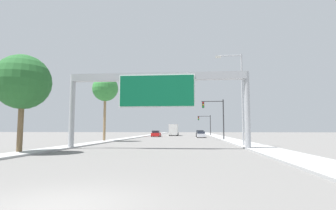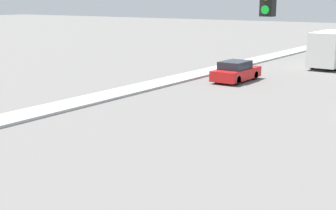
# 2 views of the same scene
# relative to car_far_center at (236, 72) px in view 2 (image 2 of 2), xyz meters

# --- Properties ---
(median_strip_left) EXTENTS (2.00, 120.00, 0.15)m
(median_strip_left) POSITION_rel_car_far_center_xyz_m (-3.75, 3.46, -0.63)
(median_strip_left) COLOR #A6A6A6
(median_strip_left) RESTS_ON ground
(car_far_center) EXTENTS (1.90, 4.47, 1.49)m
(car_far_center) POSITION_rel_car_far_center_xyz_m (0.00, 0.00, 0.00)
(car_far_center) COLOR red
(car_far_center) RESTS_ON ground
(truck_box_primary) EXTENTS (2.35, 8.21, 3.14)m
(truck_box_primary) POSITION_rel_car_far_center_xyz_m (3.50, 11.65, 0.90)
(truck_box_primary) COLOR navy
(truck_box_primary) RESTS_ON ground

